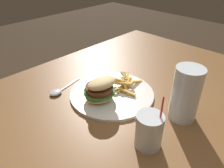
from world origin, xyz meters
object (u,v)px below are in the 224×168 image
at_px(meal_plate_near, 108,91).
at_px(juice_glass, 150,132).
at_px(beer_glass, 185,96).
at_px(spoon, 57,92).

distance_m(meal_plate_near, juice_glass, 0.26).
bearing_deg(beer_glass, juice_glass, -2.66).
bearing_deg(juice_glass, meal_plate_near, -108.36).
height_order(juice_glass, spoon, juice_glass).
xyz_separation_m(meal_plate_near, juice_glass, (0.08, 0.24, 0.02)).
bearing_deg(meal_plate_near, juice_glass, 71.64).
xyz_separation_m(juice_glass, spoon, (0.03, -0.40, -0.04)).
xyz_separation_m(meal_plate_near, beer_glass, (-0.09, 0.25, 0.06)).
bearing_deg(meal_plate_near, beer_glass, 109.88).
xyz_separation_m(meal_plate_near, spoon, (0.11, -0.16, -0.02)).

